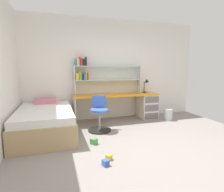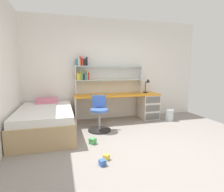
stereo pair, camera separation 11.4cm
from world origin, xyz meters
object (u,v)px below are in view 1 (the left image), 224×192
at_px(bookshelf_hutch, 98,73).
at_px(bed_platform, 45,122).
at_px(toy_block_yellow_0, 109,157).
at_px(desk, 137,104).
at_px(toy_block_blue_2, 106,163).
at_px(desk_lamp, 147,84).
at_px(waste_bin, 168,115).
at_px(swivel_chair, 99,117).
at_px(toy_block_green_1, 94,141).

xyz_separation_m(bookshelf_hutch, bed_platform, (-1.34, -0.80, -1.01)).
bearing_deg(toy_block_yellow_0, bed_platform, 123.95).
relative_size(desk, toy_block_blue_2, 26.38).
distance_m(desk_lamp, waste_bin, 1.04).
bearing_deg(desk, waste_bin, -28.21).
bearing_deg(swivel_chair, desk, 28.65).
relative_size(bookshelf_hutch, desk_lamp, 4.83).
relative_size(desk_lamp, waste_bin, 1.27).
bearing_deg(toy_block_green_1, toy_block_yellow_0, -81.20).
relative_size(toy_block_green_1, toy_block_blue_2, 1.21).
relative_size(desk, toy_block_yellow_0, 28.62).
bearing_deg(toy_block_yellow_0, toy_block_blue_2, -121.85).
height_order(desk_lamp, waste_bin, desk_lamp).
bearing_deg(bookshelf_hutch, desk, -9.64).
distance_m(desk, desk_lamp, 0.63).
distance_m(desk, toy_block_green_1, 2.13).
bearing_deg(toy_block_blue_2, swivel_chair, 79.81).
bearing_deg(bed_platform, toy_block_green_1, -42.27).
distance_m(swivel_chair, toy_block_green_1, 0.81).
relative_size(desk, bed_platform, 1.24).
xyz_separation_m(toy_block_green_1, toy_block_blue_2, (0.00, -0.82, -0.01)).
distance_m(bed_platform, toy_block_yellow_0, 1.78).
height_order(swivel_chair, toy_block_blue_2, swivel_chair).
bearing_deg(waste_bin, toy_block_blue_2, -141.36).
relative_size(bookshelf_hutch, swivel_chair, 2.33).
xyz_separation_m(desk, toy_block_yellow_0, (-1.45, -2.07, -0.38)).
bearing_deg(bookshelf_hutch, desk_lamp, -5.81).
xyz_separation_m(desk_lamp, toy_block_yellow_0, (-1.74, -2.11, -0.94)).
distance_m(bookshelf_hutch, desk_lamp, 1.43).
xyz_separation_m(bookshelf_hutch, swivel_chair, (-0.18, -0.88, -0.97)).
height_order(swivel_chair, bed_platform, swivel_chair).
xyz_separation_m(swivel_chair, waste_bin, (2.01, 0.29, -0.16)).
bearing_deg(toy_block_green_1, bookshelf_hutch, 73.95).
relative_size(desk, waste_bin, 7.62).
distance_m(bookshelf_hutch, swivel_chair, 1.32).
relative_size(bookshelf_hutch, bed_platform, 1.00).
bearing_deg(swivel_chair, bookshelf_hutch, 78.48).
height_order(bookshelf_hutch, desk_lamp, bookshelf_hutch).
distance_m(toy_block_green_1, toy_block_blue_2, 0.82).
relative_size(bed_platform, toy_block_yellow_0, 23.07).
relative_size(bookshelf_hutch, toy_block_yellow_0, 23.04).
xyz_separation_m(bed_platform, toy_block_yellow_0, (0.98, -1.46, -0.24)).
distance_m(waste_bin, toy_block_green_1, 2.51).
bearing_deg(toy_block_green_1, desk, 42.35).
xyz_separation_m(desk, desk_lamp, (0.30, 0.04, 0.56)).
distance_m(swivel_chair, waste_bin, 2.04).
relative_size(swivel_chair, waste_bin, 2.63).
xyz_separation_m(waste_bin, toy_block_green_1, (-2.29, -1.01, -0.10)).
relative_size(bed_platform, waste_bin, 6.14).
xyz_separation_m(bookshelf_hutch, toy_block_blue_2, (-0.45, -2.41, -1.25)).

